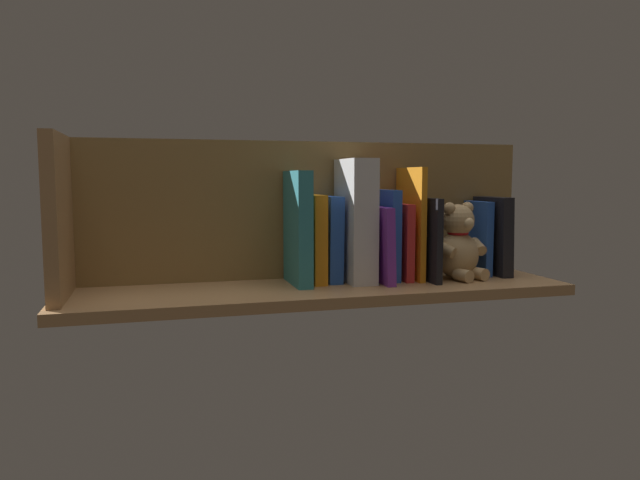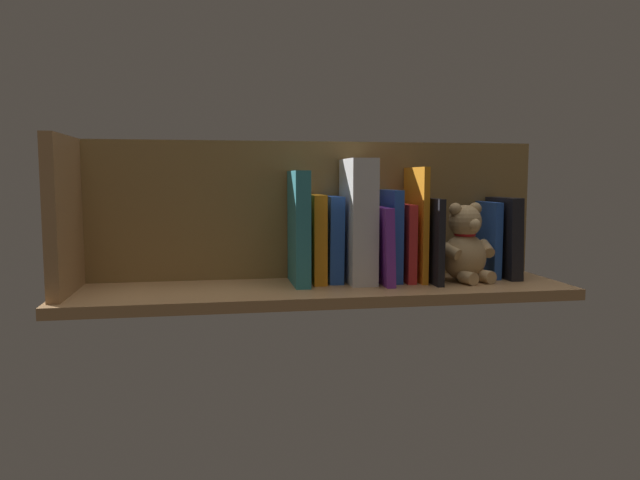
% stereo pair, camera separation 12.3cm
% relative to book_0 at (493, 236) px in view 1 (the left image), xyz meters
% --- Properties ---
extents(ground_plane, '(1.03, 0.27, 0.02)m').
position_rel_book_0_xyz_m(ground_plane, '(0.43, 0.04, -0.10)').
color(ground_plane, '#A87A4C').
extents(shelf_back_panel, '(1.03, 0.02, 0.30)m').
position_rel_book_0_xyz_m(shelf_back_panel, '(0.43, -0.08, 0.06)').
color(shelf_back_panel, olive).
rests_on(shelf_back_panel, ground_plane).
extents(shelf_side_divider, '(0.02, 0.21, 0.30)m').
position_rel_book_0_xyz_m(shelf_side_divider, '(0.92, 0.04, 0.06)').
color(shelf_side_divider, '#A87A4C').
rests_on(shelf_side_divider, ground_plane).
extents(book_0, '(0.03, 0.13, 0.18)m').
position_rel_book_0_xyz_m(book_0, '(0.00, 0.00, 0.00)').
color(book_0, black).
rests_on(book_0, ground_plane).
extents(book_1, '(0.02, 0.11, 0.17)m').
position_rel_book_0_xyz_m(book_1, '(0.03, -0.01, -0.01)').
color(book_1, blue).
rests_on(book_1, ground_plane).
extents(teddy_bear, '(0.13, 0.12, 0.17)m').
position_rel_book_0_xyz_m(teddy_bear, '(0.11, 0.03, -0.01)').
color(teddy_bear, tan).
rests_on(teddy_bear, ground_plane).
extents(book_2, '(0.01, 0.17, 0.18)m').
position_rel_book_0_xyz_m(book_2, '(0.19, 0.02, 0.00)').
color(book_2, black).
rests_on(book_2, ground_plane).
extents(book_3, '(0.01, 0.14, 0.25)m').
position_rel_book_0_xyz_m(book_3, '(0.21, 0.00, 0.03)').
color(book_3, orange).
rests_on(book_3, ground_plane).
extents(book_4, '(0.02, 0.13, 0.17)m').
position_rel_book_0_xyz_m(book_4, '(0.23, -0.00, -0.01)').
color(book_4, red).
rests_on(book_4, ground_plane).
extents(book_5, '(0.02, 0.12, 0.20)m').
position_rel_book_0_xyz_m(book_5, '(0.26, -0.00, 0.01)').
color(book_5, blue).
rests_on(book_5, ground_plane).
extents(book_6, '(0.02, 0.16, 0.16)m').
position_rel_book_0_xyz_m(book_6, '(0.29, 0.02, -0.01)').
color(book_6, purple).
rests_on(book_6, ground_plane).
extents(dictionary_thick_white, '(0.05, 0.14, 0.26)m').
position_rel_book_0_xyz_m(dictionary_thick_white, '(0.34, 0.01, 0.04)').
color(dictionary_thick_white, silver).
rests_on(dictionary_thick_white, ground_plane).
extents(book_7, '(0.03, 0.11, 0.18)m').
position_rel_book_0_xyz_m(book_7, '(0.39, -0.01, 0.00)').
color(book_7, blue).
rests_on(book_7, ground_plane).
extents(book_8, '(0.03, 0.12, 0.19)m').
position_rel_book_0_xyz_m(book_8, '(0.43, -0.01, 0.00)').
color(book_8, orange).
rests_on(book_8, ground_plane).
extents(book_9, '(0.03, 0.14, 0.24)m').
position_rel_book_0_xyz_m(book_9, '(0.47, 0.01, 0.03)').
color(book_9, teal).
rests_on(book_9, ground_plane).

